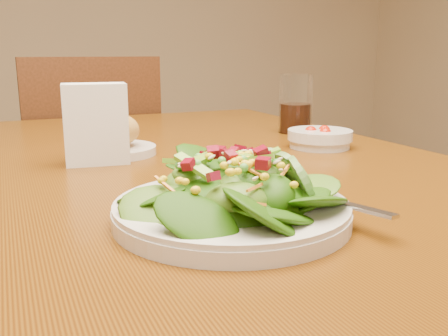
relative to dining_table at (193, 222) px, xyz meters
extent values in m
cube|color=#5C3409|center=(0.00, 0.00, 0.08)|extent=(0.90, 1.40, 0.04)
cylinder|color=#4B2410|center=(0.39, 0.64, -0.29)|extent=(0.07, 0.07, 0.71)
cube|color=#4B2410|center=(-0.04, 0.94, -0.21)|extent=(0.44, 0.44, 0.04)
cylinder|color=#4B2410|center=(0.13, 1.13, -0.44)|extent=(0.04, 0.04, 0.41)
cylinder|color=#4B2410|center=(-0.23, 1.11, -0.44)|extent=(0.04, 0.04, 0.41)
cylinder|color=#4B2410|center=(0.15, 0.76, -0.44)|extent=(0.04, 0.04, 0.41)
cylinder|color=#4B2410|center=(-0.22, 0.75, -0.44)|extent=(0.04, 0.04, 0.41)
cube|color=#4B2410|center=(-0.03, 0.74, 0.04)|extent=(0.40, 0.05, 0.46)
cylinder|color=silver|center=(-0.06, -0.28, 0.11)|extent=(0.26, 0.26, 0.02)
ellipsoid|color=#133204|center=(-0.06, -0.28, 0.14)|extent=(0.18, 0.18, 0.04)
cube|color=silver|center=(0.05, -0.31, 0.12)|extent=(0.05, 0.18, 0.01)
cylinder|color=silver|center=(-0.10, 0.14, 0.11)|extent=(0.15, 0.15, 0.02)
ellipsoid|color=#BB8E43|center=(-0.10, 0.14, 0.15)|extent=(0.09, 0.09, 0.06)
cylinder|color=silver|center=(0.28, 0.04, 0.12)|extent=(0.13, 0.13, 0.04)
sphere|color=#B51905|center=(0.30, 0.05, 0.13)|extent=(0.03, 0.03, 0.03)
sphere|color=#B51905|center=(0.27, 0.05, 0.13)|extent=(0.03, 0.03, 0.03)
sphere|color=#B51905|center=(0.28, 0.03, 0.13)|extent=(0.03, 0.03, 0.03)
cylinder|color=silver|center=(0.34, 0.22, 0.17)|extent=(0.08, 0.08, 0.13)
cylinder|color=black|center=(0.34, 0.22, 0.13)|extent=(0.07, 0.07, 0.07)
cube|color=white|center=(-0.14, 0.08, 0.17)|extent=(0.11, 0.07, 0.13)
cube|color=white|center=(-0.14, 0.08, 0.18)|extent=(0.09, 0.06, 0.11)
camera|label=1|loc=(-0.28, -0.76, 0.28)|focal=40.00mm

